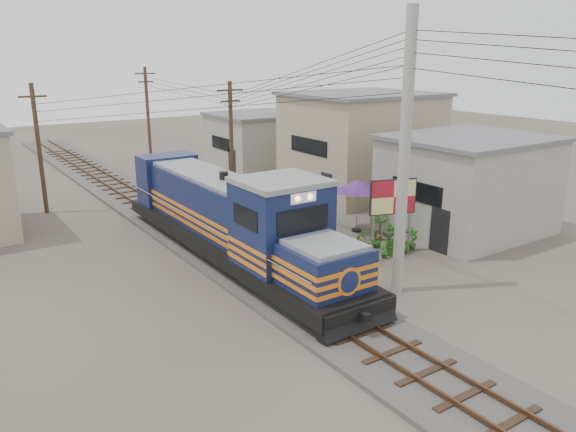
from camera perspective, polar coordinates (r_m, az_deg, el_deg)
ground at (r=19.62m, az=2.51°, el=-9.38°), size 120.00×120.00×0.00m
ballast at (r=27.71m, az=-9.83°, el=-1.66°), size 3.60×70.00×0.16m
track at (r=27.65m, az=-9.85°, el=-1.31°), size 1.15×70.00×0.12m
locomotive at (r=23.52m, az=-5.72°, el=-0.41°), size 3.03×16.50×4.09m
utility_pole_main at (r=19.94m, az=11.73°, el=5.85°), size 0.40×0.40×10.00m
wooden_pole_mid at (r=32.33m, az=-5.78°, el=7.60°), size 1.60×0.24×7.00m
wooden_pole_far at (r=45.14m, az=-14.04°, el=9.96°), size 1.60×0.24×7.50m
wooden_pole_left at (r=33.03m, az=-23.99°, el=6.47°), size 1.60×0.24×7.00m
power_lines at (r=24.99m, az=-9.51°, el=13.92°), size 9.65×19.00×3.30m
shophouse_front at (r=28.63m, az=17.75°, el=3.11°), size 7.35×6.30×4.70m
shophouse_mid at (r=35.31m, az=7.43°, el=7.34°), size 8.40×7.35×6.20m
shophouse_back at (r=42.61m, az=-3.12°, el=7.60°), size 6.30×6.30×4.20m
billboard at (r=24.61m, az=10.62°, el=1.72°), size 2.06×0.78×3.30m
market_umbrella at (r=27.40m, az=7.11°, el=3.07°), size 2.49×2.49×2.62m
vendor at (r=28.00m, az=2.85°, el=0.34°), size 0.72×0.68×1.65m
plant_nursery at (r=25.04m, az=9.94°, el=-2.58°), size 3.23×2.15×1.13m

